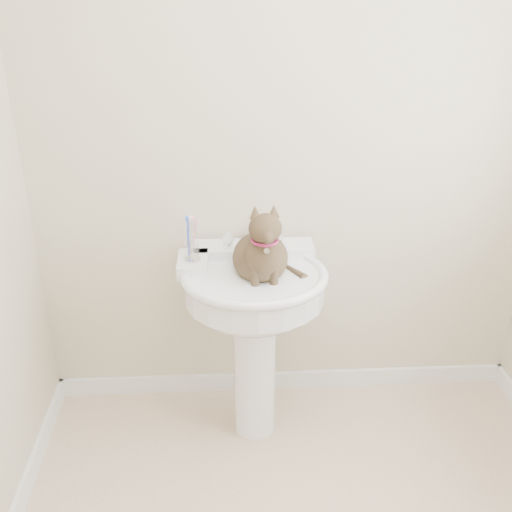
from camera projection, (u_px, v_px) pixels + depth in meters
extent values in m
cube|color=white|center=(284.00, 380.00, 2.98)|extent=(2.20, 0.02, 0.09)
cylinder|color=white|center=(255.00, 372.00, 2.59)|extent=(0.18, 0.18, 0.64)
cylinder|color=white|center=(255.00, 288.00, 2.41)|extent=(0.56, 0.56, 0.12)
ellipsoid|color=white|center=(255.00, 301.00, 2.44)|extent=(0.52, 0.45, 0.20)
torus|color=white|center=(255.00, 275.00, 2.39)|extent=(0.59, 0.59, 0.04)
cube|color=white|center=(252.00, 251.00, 2.56)|extent=(0.52, 0.14, 0.06)
cube|color=white|center=(193.00, 264.00, 2.44)|extent=(0.12, 0.19, 0.06)
cylinder|color=silver|center=(253.00, 244.00, 2.50)|extent=(0.05, 0.05, 0.05)
cylinder|color=silver|center=(253.00, 242.00, 2.44)|extent=(0.04, 0.04, 0.14)
sphere|color=white|center=(226.00, 238.00, 2.51)|extent=(0.06, 0.06, 0.06)
sphere|color=white|center=(278.00, 237.00, 2.52)|extent=(0.06, 0.06, 0.06)
cube|color=#D94521|center=(261.00, 237.00, 2.58)|extent=(0.10, 0.08, 0.03)
cylinder|color=silver|center=(192.00, 259.00, 2.41)|extent=(0.07, 0.07, 0.01)
cylinder|color=white|center=(192.00, 249.00, 2.39)|extent=(0.06, 0.06, 0.09)
cylinder|color=blue|center=(188.00, 238.00, 2.37)|extent=(0.01, 0.01, 0.17)
cylinder|color=silver|center=(191.00, 238.00, 2.37)|extent=(0.01, 0.01, 0.17)
cylinder|color=pink|center=(194.00, 237.00, 2.37)|extent=(0.01, 0.01, 0.17)
ellipsoid|color=brown|center=(261.00, 258.00, 2.38)|extent=(0.22, 0.26, 0.20)
ellipsoid|color=brown|center=(262.00, 253.00, 2.28)|extent=(0.14, 0.14, 0.18)
ellipsoid|color=brown|center=(263.00, 228.00, 2.20)|extent=(0.12, 0.11, 0.11)
cone|color=brown|center=(253.00, 212.00, 2.19)|extent=(0.04, 0.04, 0.05)
cone|color=brown|center=(272.00, 211.00, 2.19)|extent=(0.04, 0.04, 0.05)
cylinder|color=brown|center=(289.00, 270.00, 2.44)|extent=(0.03, 0.03, 0.23)
torus|color=maroon|center=(263.00, 240.00, 2.23)|extent=(0.11, 0.11, 0.01)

